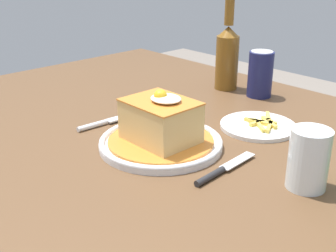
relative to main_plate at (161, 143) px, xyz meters
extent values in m
cube|color=brown|center=(-0.04, 0.08, -0.03)|extent=(1.41, 0.96, 0.04)
cylinder|color=brown|center=(-0.66, 0.48, -0.40)|extent=(0.07, 0.07, 0.70)
cylinder|color=white|center=(0.00, 0.00, 0.00)|extent=(0.25, 0.25, 0.01)
torus|color=white|center=(0.00, 0.00, 0.00)|extent=(0.25, 0.25, 0.01)
cylinder|color=orange|center=(0.00, 0.00, 0.00)|extent=(0.22, 0.22, 0.01)
cube|color=#DBB770|center=(0.00, 0.00, 0.05)|extent=(0.14, 0.11, 0.08)
cube|color=orange|center=(0.00, 0.00, 0.09)|extent=(0.14, 0.11, 0.00)
ellipsoid|color=white|center=(0.01, 0.01, 0.10)|extent=(0.06, 0.06, 0.01)
sphere|color=yellow|center=(0.00, 0.00, 0.10)|extent=(0.03, 0.03, 0.03)
cylinder|color=silver|center=(-0.18, -0.05, 0.00)|extent=(0.02, 0.08, 0.01)
cube|color=silver|center=(-0.18, 0.02, 0.00)|extent=(0.02, 0.05, 0.00)
cylinder|color=silver|center=(-0.17, 0.04, 0.00)|extent=(0.00, 0.03, 0.00)
cylinder|color=silver|center=(-0.17, 0.04, 0.00)|extent=(0.00, 0.03, 0.00)
cylinder|color=silver|center=(-0.18, 0.04, 0.00)|extent=(0.00, 0.03, 0.00)
cylinder|color=#262628|center=(0.16, -0.03, 0.00)|extent=(0.02, 0.08, 0.01)
cube|color=silver|center=(0.15, 0.05, 0.00)|extent=(0.03, 0.09, 0.00)
cylinder|color=#191E51|center=(-0.06, 0.42, 0.05)|extent=(0.07, 0.07, 0.12)
cylinder|color=silver|center=(-0.06, 0.42, 0.11)|extent=(0.06, 0.06, 0.00)
cylinder|color=brown|center=(-0.17, 0.40, 0.07)|extent=(0.06, 0.06, 0.15)
cone|color=brown|center=(-0.17, 0.40, 0.15)|extent=(0.06, 0.06, 0.03)
cylinder|color=brown|center=(-0.17, 0.40, 0.21)|extent=(0.03, 0.03, 0.08)
cylinder|color=#3F2314|center=(0.29, 0.07, 0.02)|extent=(0.06, 0.06, 0.06)
cylinder|color=silver|center=(0.29, 0.07, 0.04)|extent=(0.07, 0.07, 0.10)
cylinder|color=white|center=(0.07, 0.23, 0.00)|extent=(0.17, 0.17, 0.01)
cube|color=#EAC64C|center=(0.08, 0.23, 0.00)|extent=(0.02, 0.06, 0.01)
cube|color=#EAC64C|center=(0.07, 0.23, 0.00)|extent=(0.06, 0.02, 0.01)
cube|color=#EAC64C|center=(0.07, 0.27, 0.00)|extent=(0.04, 0.04, 0.01)
cube|color=#EAC64C|center=(0.09, 0.22, 0.00)|extent=(0.06, 0.04, 0.01)
cube|color=#EAC64C|center=(0.08, 0.24, 0.00)|extent=(0.06, 0.04, 0.01)
cube|color=#EAC64C|center=(0.09, 0.25, 0.00)|extent=(0.06, 0.04, 0.01)
cube|color=#EAC64C|center=(0.10, 0.23, 0.00)|extent=(0.04, 0.06, 0.01)
camera|label=1|loc=(0.61, -0.54, 0.37)|focal=46.98mm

